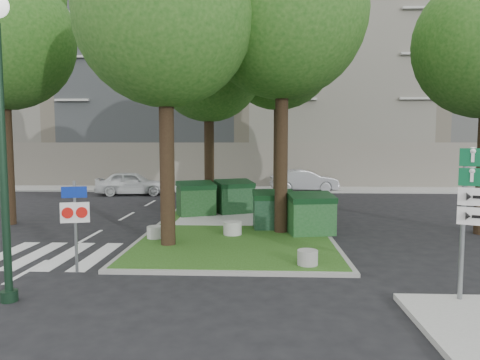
# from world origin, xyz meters

# --- Properties ---
(ground) EXTENTS (120.00, 120.00, 0.00)m
(ground) POSITION_xyz_m (0.00, 0.00, 0.00)
(ground) COLOR black
(ground) RESTS_ON ground
(median_island) EXTENTS (6.00, 16.00, 0.12)m
(median_island) POSITION_xyz_m (0.50, 8.00, 0.06)
(median_island) COLOR #244914
(median_island) RESTS_ON ground
(median_kerb) EXTENTS (6.30, 16.30, 0.10)m
(median_kerb) POSITION_xyz_m (0.50, 8.00, 0.05)
(median_kerb) COLOR gray
(median_kerb) RESTS_ON ground
(building_sidewalk) EXTENTS (42.00, 3.00, 0.12)m
(building_sidewalk) POSITION_xyz_m (0.00, 18.50, 0.06)
(building_sidewalk) COLOR #999993
(building_sidewalk) RESTS_ON ground
(zebra_crossing) EXTENTS (5.00, 3.00, 0.01)m
(zebra_crossing) POSITION_xyz_m (-3.75, 1.50, 0.01)
(zebra_crossing) COLOR silver
(zebra_crossing) RESTS_ON ground
(apartment_building) EXTENTS (41.00, 12.00, 16.00)m
(apartment_building) POSITION_xyz_m (0.00, 26.00, 8.00)
(apartment_building) COLOR beige
(apartment_building) RESTS_ON ground
(tree_median_near_left) EXTENTS (5.20, 5.20, 10.53)m
(tree_median_near_left) POSITION_xyz_m (-1.41, 2.56, 7.32)
(tree_median_near_left) COLOR black
(tree_median_near_left) RESTS_ON ground
(tree_median_mid) EXTENTS (4.80, 4.80, 9.99)m
(tree_median_mid) POSITION_xyz_m (-0.91, 9.06, 6.98)
(tree_median_mid) COLOR black
(tree_median_mid) RESTS_ON ground
(tree_median_far) EXTENTS (5.80, 5.80, 11.93)m
(tree_median_far) POSITION_xyz_m (2.29, 12.06, 8.32)
(tree_median_far) COLOR black
(tree_median_far) RESTS_ON ground
(tree_street_left) EXTENTS (5.40, 5.40, 11.00)m
(tree_street_left) POSITION_xyz_m (-8.41, 6.06, 7.65)
(tree_street_left) COLOR black
(tree_street_left) RESTS_ON ground
(dumpster_a) EXTENTS (1.85, 1.60, 1.44)m
(dumpster_a) POSITION_xyz_m (-1.43, 7.79, 0.81)
(dumpster_a) COLOR #0E3610
(dumpster_a) RESTS_ON median_island
(dumpster_b) EXTENTS (1.89, 1.66, 1.46)m
(dumpster_b) POSITION_xyz_m (0.17, 8.45, 0.82)
(dumpster_b) COLOR #103817
(dumpster_b) RESTS_ON median_island
(dumpster_c) EXTENTS (1.54, 1.14, 1.36)m
(dumpster_c) POSITION_xyz_m (1.77, 5.15, 0.77)
(dumpster_c) COLOR black
(dumpster_c) RESTS_ON median_island
(dumpster_d) EXTENTS (1.67, 1.31, 1.40)m
(dumpster_d) POSITION_xyz_m (3.00, 4.21, 0.79)
(dumpster_d) COLOR #144218
(dumpster_d) RESTS_ON median_island
(bollard_left) EXTENTS (0.53, 0.53, 0.38)m
(bollard_left) POSITION_xyz_m (-2.10, 3.33, 0.31)
(bollard_left) COLOR #A2A39D
(bollard_left) RESTS_ON median_island
(bollard_right) EXTENTS (0.52, 0.52, 0.37)m
(bollard_right) POSITION_xyz_m (2.48, 0.50, 0.30)
(bollard_right) COLOR gray
(bollard_right) RESTS_ON median_island
(bollard_mid) EXTENTS (0.61, 0.61, 0.44)m
(bollard_mid) POSITION_xyz_m (0.36, 3.97, 0.34)
(bollard_mid) COLOR #A7A8A2
(bollard_mid) RESTS_ON median_island
(litter_bin) EXTENTS (0.43, 0.43, 0.74)m
(litter_bin) POSITION_xyz_m (2.26, 12.49, 0.49)
(litter_bin) COLOR gold
(litter_bin) RESTS_ON median_island
(street_lamp) EXTENTS (0.48, 0.48, 6.04)m
(street_lamp) POSITION_xyz_m (-3.78, -1.97, 3.80)
(street_lamp) COLOR black
(street_lamp) RESTS_ON ground
(traffic_sign_pole) EXTENTS (0.67, 0.20, 2.27)m
(traffic_sign_pole) POSITION_xyz_m (-3.24, -0.01, 1.45)
(traffic_sign_pole) COLOR slate
(traffic_sign_pole) RESTS_ON ground
(car_white) EXTENTS (4.46, 2.24, 1.46)m
(car_white) POSITION_xyz_m (-6.51, 15.50, 0.73)
(car_white) COLOR silver
(car_white) RESTS_ON ground
(car_silver) EXTENTS (4.50, 2.02, 1.43)m
(car_silver) POSITION_xyz_m (4.18, 17.81, 0.72)
(car_silver) COLOR #A2A3A9
(car_silver) RESTS_ON ground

